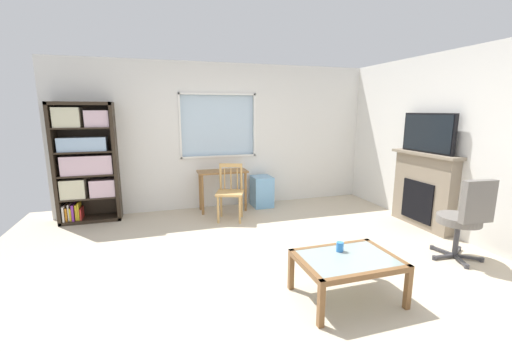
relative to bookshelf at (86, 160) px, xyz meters
name	(u,v)px	position (x,y,z in m)	size (l,w,h in m)	color
ground	(266,266)	(2.18, -2.32, -0.99)	(6.57, 6.14, 0.02)	beige
wall_back_with_window	(220,138)	(2.19, 0.24, 0.28)	(5.57, 0.15, 2.55)	silver
wall_right	(470,146)	(5.03, -2.32, 0.30)	(0.12, 5.34, 2.55)	silver
bookshelf	(86,160)	(0.00, 0.00, 0.00)	(0.90, 0.38, 1.87)	#2D2319
desk_under_window	(223,178)	(2.14, -0.11, -0.40)	(0.85, 0.39, 0.72)	olive
wooden_chair	(230,192)	(2.16, -0.62, -0.51)	(0.53, 0.52, 0.90)	tan
plastic_drawer_unit	(262,191)	(2.88, -0.06, -0.70)	(0.35, 0.40, 0.56)	#72ADDB
fireplace	(423,190)	(4.87, -1.78, -0.41)	(0.26, 1.16, 1.13)	gray
tv	(428,133)	(4.85, -1.78, 0.44)	(0.06, 0.92, 0.57)	black
office_chair	(466,216)	(4.41, -2.90, -0.42)	(0.57, 0.58, 1.00)	slate
coffee_table	(347,263)	(2.68, -3.18, -0.62)	(0.91, 0.66, 0.41)	#8C9E99
sippy_cup	(340,247)	(2.69, -3.04, -0.52)	(0.07, 0.07, 0.09)	#337FD6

